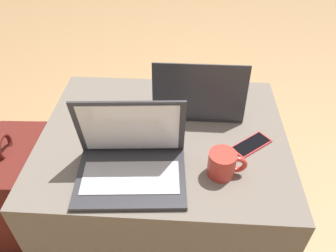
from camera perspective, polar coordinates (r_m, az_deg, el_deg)
The scene contains 7 objects.
ground_plane at distance 1.60m, azimuth -0.64°, elevation -14.14°, with size 14.00×14.00×0.00m, color tan.
ottoman at distance 1.41m, azimuth -0.71°, elevation -8.49°, with size 0.93×0.75×0.48m.
laptop_near at distance 1.07m, azimuth -6.49°, elevation -5.98°, with size 0.37×0.28×0.26m.
laptop_far at distance 1.33m, azimuth 5.26°, elevation 4.67°, with size 0.35×0.23×0.24m.
cell_phone at distance 1.23m, azimuth 14.32°, elevation -3.17°, with size 0.16×0.15×0.01m.
backpack at distance 1.53m, azimuth -24.23°, elevation -10.05°, with size 0.26×0.36×0.51m.
coffee_mug at distance 1.08m, azimuth 9.56°, elevation -6.52°, with size 0.13×0.09×0.09m.
Camera 1 is at (0.07, -0.92, 1.30)m, focal length 35.00 mm.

